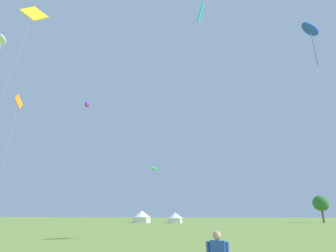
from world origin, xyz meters
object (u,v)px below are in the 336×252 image
object	(u,v)px
kite_purple_delta	(87,105)
tree_distant_right	(321,203)
kite_cyan_diamond	(201,14)
festival_tent_right	(175,217)
kite_blue_parafoil	(310,30)
kite_white_parafoil	(2,40)
kite_orange_diamond	(19,103)
kite_green_parafoil	(154,169)
kite_yellow_diamond	(34,15)
festival_tent_left	(142,216)

from	to	relation	value
kite_purple_delta	tree_distant_right	bearing A→B (deg)	17.86
kite_cyan_diamond	festival_tent_right	bearing A→B (deg)	103.39
kite_blue_parafoil	kite_white_parafoil	distance (m)	43.30
kite_orange_diamond	kite_purple_delta	world-z (taller)	kite_purple_delta
kite_cyan_diamond	festival_tent_right	distance (m)	54.45
kite_white_parafoil	kite_cyan_diamond	bearing A→B (deg)	-13.16
kite_cyan_diamond	kite_green_parafoil	world-z (taller)	kite_cyan_diamond
kite_yellow_diamond	tree_distant_right	bearing A→B (deg)	52.56
kite_purple_delta	kite_cyan_diamond	bearing A→B (deg)	-48.83
kite_orange_diamond	tree_distant_right	distance (m)	74.26
kite_orange_diamond	festival_tent_left	bearing A→B (deg)	81.49
kite_green_parafoil	festival_tent_left	distance (m)	21.22
kite_green_parafoil	kite_white_parafoil	world-z (taller)	kite_white_parafoil
kite_yellow_diamond	kite_white_parafoil	world-z (taller)	kite_white_parafoil
kite_orange_diamond	kite_yellow_diamond	world-z (taller)	kite_yellow_diamond
festival_tent_right	kite_yellow_diamond	bearing A→B (deg)	-98.34
kite_orange_diamond	kite_green_parafoil	size ratio (longest dim) A/B	1.61
kite_orange_diamond	kite_purple_delta	xyz separation A→B (m)	(-7.15, 31.01, 13.19)
kite_purple_delta	kite_yellow_diamond	xyz separation A→B (m)	(15.03, -39.64, -6.52)
kite_orange_diamond	kite_yellow_diamond	size ratio (longest dim) A/B	0.73
kite_orange_diamond	kite_cyan_diamond	size ratio (longest dim) A/B	0.82
kite_blue_parafoil	kite_yellow_diamond	bearing A→B (deg)	-177.36
kite_purple_delta	tree_distant_right	xyz separation A→B (m)	(60.23, 19.41, -25.66)
kite_white_parafoil	festival_tent_right	xyz separation A→B (m)	(19.96, 41.92, -26.79)
kite_purple_delta	festival_tent_left	xyz separation A→B (m)	(13.34, 10.34, -28.84)
kite_green_parafoil	kite_white_parafoil	distance (m)	35.18
kite_green_parafoil	kite_cyan_diamond	bearing A→B (deg)	-67.73
kite_orange_diamond	kite_blue_parafoil	world-z (taller)	kite_blue_parafoil
kite_yellow_diamond	kite_cyan_diamond	bearing A→B (deg)	1.94
kite_cyan_diamond	kite_blue_parafoil	bearing A→B (deg)	3.99
festival_tent_right	kite_white_parafoil	bearing A→B (deg)	-115.46
kite_cyan_diamond	kite_yellow_diamond	distance (m)	19.28
kite_cyan_diamond	tree_distant_right	world-z (taller)	kite_cyan_diamond
kite_white_parafoil	festival_tent_right	world-z (taller)	kite_white_parafoil
kite_cyan_diamond	festival_tent_right	xyz separation A→B (m)	(-11.75, 49.33, -19.82)
kite_orange_diamond	kite_white_parafoil	size ratio (longest dim) A/B	0.65
kite_green_parafoil	kite_orange_diamond	bearing A→B (deg)	-119.94
kite_orange_diamond	kite_white_parafoil	world-z (taller)	kite_white_parafoil
kite_cyan_diamond	tree_distant_right	size ratio (longest dim) A/B	3.28
kite_blue_parafoil	festival_tent_left	distance (m)	59.85
kite_yellow_diamond	festival_tent_right	world-z (taller)	kite_yellow_diamond
tree_distant_right	kite_orange_diamond	bearing A→B (deg)	-136.47
festival_tent_right	kite_green_parafoil	bearing A→B (deg)	-94.50
festival_tent_left	kite_blue_parafoil	bearing A→B (deg)	-57.77
kite_cyan_diamond	festival_tent_right	size ratio (longest dim) A/B	5.73
kite_purple_delta	festival_tent_left	bearing A→B (deg)	37.79
kite_green_parafoil	kite_blue_parafoil	bearing A→B (deg)	-53.69
kite_orange_diamond	kite_green_parafoil	world-z (taller)	kite_orange_diamond
kite_green_parafoil	tree_distant_right	size ratio (longest dim) A/B	1.68
kite_green_parafoil	festival_tent_right	size ratio (longest dim) A/B	2.94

